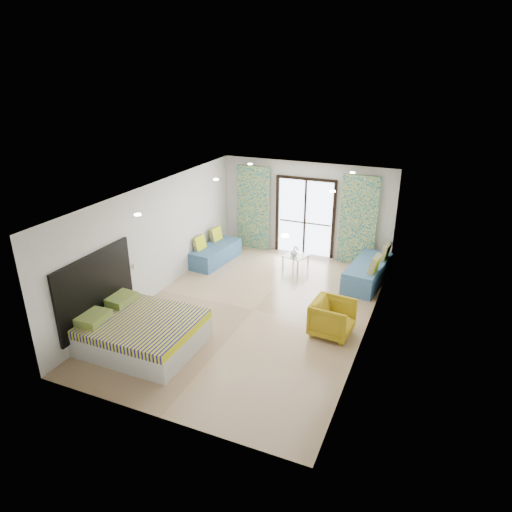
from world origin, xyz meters
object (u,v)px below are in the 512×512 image
at_px(daybed_right, 368,272).
at_px(armchair, 333,316).
at_px(daybed_left, 215,253).
at_px(bed, 141,332).
at_px(coffee_table, 296,257).

bearing_deg(daybed_right, armchair, -88.20).
relative_size(daybed_left, armchair, 2.19).
xyz_separation_m(bed, daybed_right, (3.60, 4.63, -0.01)).
xyz_separation_m(bed, coffee_table, (1.60, 4.80, 0.02)).
bearing_deg(daybed_left, coffee_table, 17.80).
bearing_deg(daybed_right, coffee_table, -178.09).
height_order(daybed_right, armchair, daybed_right).
bearing_deg(armchair, bed, 123.73).
bearing_deg(daybed_left, bed, -75.97).
bearing_deg(coffee_table, bed, -108.40).
bearing_deg(daybed_left, daybed_right, 9.82).
bearing_deg(daybed_right, bed, -121.03).
distance_m(bed, coffee_table, 5.06).
bearing_deg(bed, armchair, 29.37).
xyz_separation_m(daybed_left, armchair, (3.99, -2.43, 0.14)).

